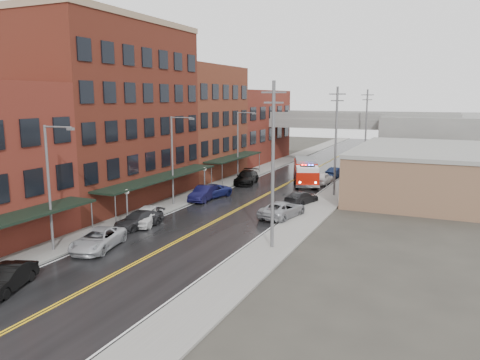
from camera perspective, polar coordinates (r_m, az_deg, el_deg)
The scene contains 34 objects.
ground at distance 26.52m, azimuth -23.86°, elevation -15.04°, with size 220.00×220.00×0.00m, color #2D2B26.
road at distance 50.48m, azimuth 2.10°, elevation -2.37°, with size 11.00×160.00×0.02m, color black.
sidewalk_left at distance 53.55m, azimuth -5.17°, elevation -1.61°, with size 3.00×160.00×0.15m, color slate.
sidewalk_right at distance 48.29m, azimuth 10.17°, elevation -3.01°, with size 3.00×160.00×0.15m, color slate.
curb_left at distance 52.78m, azimuth -3.60°, elevation -1.76°, with size 0.30×160.00×0.15m, color gray.
curb_right at distance 48.70m, azimuth 8.28°, elevation -2.85°, with size 0.30×160.00×0.15m, color gray.
brick_building_b at distance 50.07m, azimuth -15.36°, elevation 7.57°, with size 9.00×20.00×18.00m, color #512115.
brick_building_c at distance 64.64m, azimuth -5.40°, elevation 7.03°, with size 9.00×15.00×15.00m, color brown.
brick_building_far at distance 80.41m, azimuth 0.78°, elevation 6.59°, with size 9.00×20.00×12.00m, color maroon.
tan_building at distance 56.43m, azimuth 21.34°, elevation 0.84°, with size 14.00×22.00×5.00m, color brown.
right_far_block at distance 86.03m, azimuth 23.77°, elevation 4.63°, with size 18.00×30.00×8.00m, color slate.
awning_1 at distance 47.24m, azimuth -9.56°, elevation 0.32°, with size 2.60×18.00×3.09m.
awning_2 at distance 62.41m, azimuth -0.66°, elevation 2.80°, with size 2.60×13.00×3.09m.
globe_lamp_1 at distance 41.16m, azimuth -13.63°, elevation -2.22°, with size 0.44×0.44×3.12m.
globe_lamp_2 at distance 52.72m, azimuth -4.35°, elevation 0.69°, with size 0.44×0.44×3.12m.
street_lamp_0 at distance 34.88m, azimuth -22.03°, elevation -0.06°, with size 2.64×0.22×9.00m.
street_lamp_1 at distance 47.25m, azimuth -8.01°, elevation 3.06°, with size 2.64×0.22×9.00m.
street_lamp_2 at distance 61.33m, azimuth -0.06°, elevation 4.74°, with size 2.64×0.22×9.00m.
utility_pole_0 at distance 33.03m, azimuth 4.03°, elevation 2.10°, with size 1.80×0.24×12.00m.
utility_pole_1 at distance 52.16m, azimuth 11.61°, elevation 4.84°, with size 1.80×0.24×12.00m.
utility_pole_2 at distance 71.77m, azimuth 15.10°, elevation 6.07°, with size 1.80×0.24×12.00m.
overpass at distance 80.04m, azimuth 10.77°, elevation 6.39°, with size 40.00×10.00×7.50m.
fire_truck at distance 59.31m, azimuth 8.02°, elevation 1.06°, with size 5.55×8.98×3.13m.
parked_car_left_1 at distance 30.22m, azimuth -26.54°, elevation -10.67°, with size 1.52×4.37×1.44m, color black.
parked_car_left_2 at distance 35.58m, azimuth -16.94°, elevation -6.94°, with size 2.43×5.28×1.47m, color #ADB0B5.
parked_car_left_3 at distance 40.47m, azimuth -12.22°, elevation -4.73°, with size 1.94×4.78×1.39m, color #232326.
parked_car_left_4 at distance 41.31m, azimuth -11.33°, elevation -4.25°, with size 1.88×4.68×1.60m, color white.
parked_car_left_5 at distance 49.92m, azimuth -4.44°, elevation -1.62°, with size 1.66×4.76×1.57m, color black.
parked_car_left_6 at distance 51.32m, azimuth -3.59°, elevation -1.39°, with size 2.30×4.99×1.39m, color navy.
parked_car_left_7 at distance 59.40m, azimuth 0.80°, elevation 0.33°, with size 2.31×5.68×1.65m, color black.
parked_car_right_0 at distance 42.95m, azimuth 5.21°, elevation -3.59°, with size 2.53×5.49×1.53m, color gray.
parked_car_right_1 at distance 48.55m, azimuth 7.50°, elevation -2.15°, with size 1.89×4.64×1.35m, color black.
parked_car_right_2 at distance 60.12m, azimuth 10.06°, elevation 0.23°, with size 1.80×4.47×1.52m, color silver.
parked_car_right_3 at distance 65.79m, azimuth 11.77°, elevation 0.95°, with size 1.46×4.18×1.38m, color black.
Camera 1 is at (18.35, -15.75, 10.87)m, focal length 35.00 mm.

